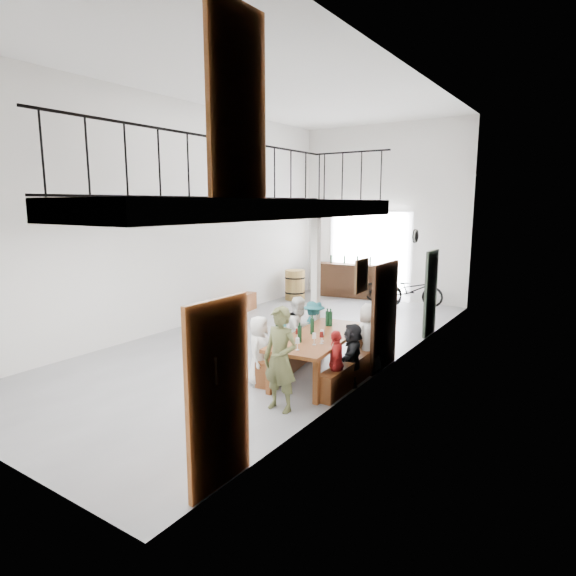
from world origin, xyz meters
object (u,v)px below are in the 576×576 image
Objects in this scene: bench_inner at (287,360)px; side_bench at (235,305)px; tasting_table at (320,340)px; host_standing at (280,359)px; bicycle_near at (412,290)px; oak_barrel at (295,285)px; serving_counter at (344,280)px.

bench_inner is 4.90m from side_bench.
host_standing reaches higher than tasting_table.
host_standing is at bearing -44.42° from side_bench.
tasting_table is at bearing 174.23° from bicycle_near.
serving_counter is at bearing 52.37° from oak_barrel.
side_bench is (-3.80, 3.10, 0.02)m from bench_inner.
host_standing is (4.64, -4.55, 0.54)m from side_bench.
side_bench is 0.85× the size of serving_counter.
oak_barrel is (0.29, 2.65, 0.23)m from side_bench.
host_standing is (0.17, -1.47, 0.09)m from tasting_table.
bench_inner is 1.77m from host_standing.
bicycle_near reaches higher than bench_inner.
tasting_table reaches higher than side_bench.
serving_counter is at bearing 112.71° from host_standing.
oak_barrel is 3.65m from bicycle_near.
host_standing reaches higher than side_bench.
oak_barrel reaches higher than bench_inner.
host_standing is at bearing -69.44° from bench_inner.
oak_barrel is 0.52× the size of bicycle_near.
bicycle_near reaches higher than tasting_table.
oak_barrel is (-4.18, 5.73, -0.23)m from tasting_table.
bench_inner is at bearing 176.21° from tasting_table.
side_bench reaches higher than bench_inner.
oak_barrel is 1.73m from serving_counter.
serving_counter reaches higher than tasting_table.
serving_counter reaches higher than bicycle_near.
tasting_table is 7.10m from oak_barrel.
oak_barrel is at bearing -136.86° from serving_counter.
bicycle_near is at bearing 18.43° from oak_barrel.
bench_inner is 1.11× the size of side_bench.
host_standing is at bearing -58.82° from oak_barrel.
side_bench is 1.84× the size of oak_barrel.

